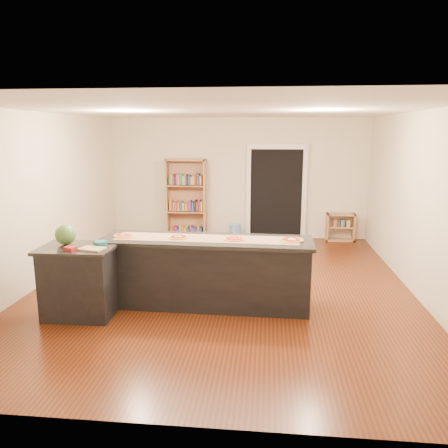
# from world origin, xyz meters

# --- Properties ---
(room) EXTENTS (6.00, 7.00, 2.80)m
(room) POSITION_xyz_m (0.00, 0.00, 1.40)
(room) COLOR beige
(room) RESTS_ON ground
(doorway) EXTENTS (1.40, 0.09, 2.21)m
(doorway) POSITION_xyz_m (0.90, 3.46, 1.20)
(doorway) COLOR black
(doorway) RESTS_ON room
(kitchen_island) EXTENTS (3.01, 0.82, 0.99)m
(kitchen_island) POSITION_xyz_m (-0.15, -0.79, 0.50)
(kitchen_island) COLOR black
(kitchen_island) RESTS_ON ground
(side_counter) EXTENTS (0.99, 0.72, 0.98)m
(side_counter) POSITION_xyz_m (-1.82, -1.35, 0.49)
(side_counter) COLOR black
(side_counter) RESTS_ON ground
(bookshelf) EXTENTS (0.93, 0.33, 1.86)m
(bookshelf) POSITION_xyz_m (-1.21, 3.28, 0.93)
(bookshelf) COLOR #B17D56
(bookshelf) RESTS_ON ground
(low_shelf) EXTENTS (0.64, 0.27, 0.64)m
(low_shelf) POSITION_xyz_m (2.39, 3.31, 0.32)
(low_shelf) COLOR #B17D56
(low_shelf) RESTS_ON ground
(waste_bin) EXTENTS (0.26, 0.26, 0.39)m
(waste_bin) POSITION_xyz_m (-0.03, 3.11, 0.19)
(waste_bin) COLOR #598EC8
(waste_bin) RESTS_ON ground
(kraft_paper) EXTENTS (2.62, 0.53, 0.00)m
(kraft_paper) POSITION_xyz_m (-0.15, -0.78, 1.00)
(kraft_paper) COLOR #8A6647
(kraft_paper) RESTS_ON kitchen_island
(watermelon) EXTENTS (0.28, 0.28, 0.28)m
(watermelon) POSITION_xyz_m (-2.01, -1.26, 1.12)
(watermelon) COLOR #144214
(watermelon) RESTS_ON side_counter
(cutting_board) EXTENTS (0.35, 0.27, 0.02)m
(cutting_board) POSITION_xyz_m (-1.56, -1.47, 0.99)
(cutting_board) COLOR tan
(cutting_board) RESTS_ON side_counter
(package_red) EXTENTS (0.17, 0.14, 0.05)m
(package_red) POSITION_xyz_m (-1.82, -1.54, 1.01)
(package_red) COLOR maroon
(package_red) RESTS_ON side_counter
(package_teal) EXTENTS (0.17, 0.17, 0.06)m
(package_teal) POSITION_xyz_m (-1.52, -1.27, 1.01)
(package_teal) COLOR #195966
(package_teal) RESTS_ON side_counter
(pizza_a) EXTENTS (0.31, 0.31, 0.02)m
(pizza_a) POSITION_xyz_m (-1.36, -0.79, 1.01)
(pizza_a) COLOR tan
(pizza_a) RESTS_ON kitchen_island
(pizza_b) EXTENTS (0.30, 0.30, 0.02)m
(pizza_b) POSITION_xyz_m (-0.56, -0.79, 1.01)
(pizza_b) COLOR tan
(pizza_b) RESTS_ON kitchen_island
(pizza_c) EXTENTS (0.28, 0.28, 0.02)m
(pizza_c) POSITION_xyz_m (0.25, -0.81, 1.01)
(pizza_c) COLOR tan
(pizza_c) RESTS_ON kitchen_island
(pizza_d) EXTENTS (0.34, 0.34, 0.02)m
(pizza_d) POSITION_xyz_m (1.05, -0.79, 1.01)
(pizza_d) COLOR tan
(pizza_d) RESTS_ON kitchen_island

